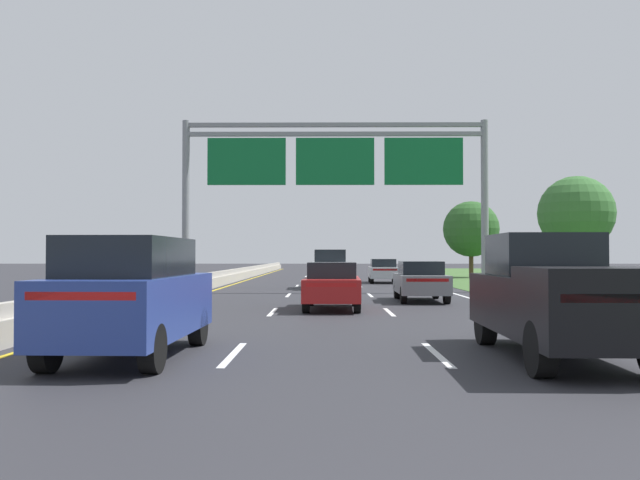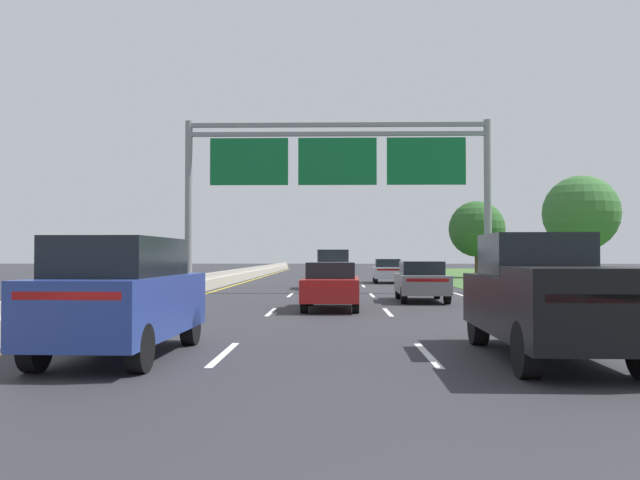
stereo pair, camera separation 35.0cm
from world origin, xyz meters
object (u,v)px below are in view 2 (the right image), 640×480
Objects in this scene: car_blue_left_lane_suv at (122,295)px; pickup_truck_black at (547,297)px; car_grey_right_lane_sedan at (421,280)px; roadside_tree_far at (477,229)px; roadside_tree_mid at (581,213)px; car_silver_right_lane_sedan at (387,270)px; car_white_centre_lane_suv at (332,268)px; car_red_centre_lane_sedan at (331,285)px; overhead_sign_gantry at (337,169)px.

pickup_truck_black is at bearing -88.63° from car_blue_left_lane_suv.
roadside_tree_far is (8.16, 28.02, 3.14)m from car_grey_right_lane_sedan.
car_silver_right_lane_sedan is at bearing 155.42° from roadside_tree_mid.
car_white_centre_lane_suv is 0.74× the size of roadside_tree_mid.
pickup_truck_black reaches higher than car_red_centre_lane_sedan.
car_blue_left_lane_suv is (-7.22, -32.04, 0.28)m from car_silver_right_lane_sedan.
car_blue_left_lane_suv is at bearing 162.27° from car_red_centre_lane_sedan.
car_red_centre_lane_sedan is 0.69× the size of roadside_tree_mid.
overhead_sign_gantry is at bearing -177.46° from car_white_centre_lane_suv.
overhead_sign_gantry is 3.39× the size of car_silver_right_lane_sedan.
car_white_centre_lane_suv is 0.76× the size of roadside_tree_far.
pickup_truck_black is at bearing -177.31° from car_grey_right_lane_sedan.
car_blue_left_lane_suv is at bearing -100.61° from overhead_sign_gantry.
roadside_tree_mid reaches higher than car_white_centre_lane_suv.
car_blue_left_lane_suv is 45.26m from roadside_tree_far.
overhead_sign_gantry is 11.51m from car_red_centre_lane_sedan.
car_silver_right_lane_sedan is at bearing -127.77° from roadside_tree_far.
pickup_truck_black is 29.26m from roadside_tree_mid.
roadside_tree_far is (15.32, 42.50, 2.86)m from car_blue_left_lane_suv.
car_white_centre_lane_suv is 1.00× the size of car_blue_left_lane_suv.
car_silver_right_lane_sedan is (3.59, 7.41, -0.28)m from car_white_centre_lane_suv.
car_white_centre_lane_suv is at bearing 1.44° from car_red_centre_lane_sedan.
car_red_centre_lane_sedan is at bearing -91.38° from overhead_sign_gantry.
roadside_tree_mid reaches higher than car_blue_left_lane_suv.
roadside_tree_far is at bearing -18.66° from car_red_centre_lane_sedan.
car_blue_left_lane_suv is at bearing -123.71° from roadside_tree_mid.
overhead_sign_gantry is 21.65m from pickup_truck_black.
car_red_centre_lane_sedan is 22.24m from roadside_tree_mid.
roadside_tree_mid is (14.18, 6.32, -1.79)m from overhead_sign_gantry.
roadside_tree_far reaches higher than car_silver_right_lane_sedan.
overhead_sign_gantry is 21.69m from car_blue_left_lane_suv.
roadside_tree_mid is 15.67m from roadside_tree_far.
overhead_sign_gantry reaches higher than car_white_centre_lane_suv.
roadside_tree_far reaches higher than car_red_centre_lane_sedan.
car_silver_right_lane_sedan is 0.71× the size of roadside_tree_far.
car_white_centre_lane_suv reaches higher than car_silver_right_lane_sedan.
overhead_sign_gantry is 12.87m from car_silver_right_lane_sedan.
car_grey_right_lane_sedan is at bearing -162.12° from car_white_centre_lane_suv.
overhead_sign_gantry reaches higher than car_silver_right_lane_sedan.
car_white_centre_lane_suv is 14.13m from car_red_centre_lane_sedan.
pickup_truck_black is 32.05m from car_silver_right_lane_sedan.
car_blue_left_lane_suv is (-3.63, -24.63, 0.00)m from car_white_centre_lane_suv.
car_silver_right_lane_sedan and car_red_centre_lane_sedan have the same top height.
car_red_centre_lane_sedan is (0.01, -14.13, -0.28)m from car_white_centre_lane_suv.
car_blue_left_lane_suv is (-3.89, -20.76, -4.94)m from overhead_sign_gantry.
car_white_centre_lane_suv is at bearing -123.19° from roadside_tree_far.
car_grey_right_lane_sedan is (7.16, 14.48, -0.28)m from car_blue_left_lane_suv.
pickup_truck_black reaches higher than car_silver_right_lane_sedan.
roadside_tree_far is (8.10, 10.46, 3.14)m from car_silver_right_lane_sedan.
roadside_tree_far reaches higher than pickup_truck_black.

